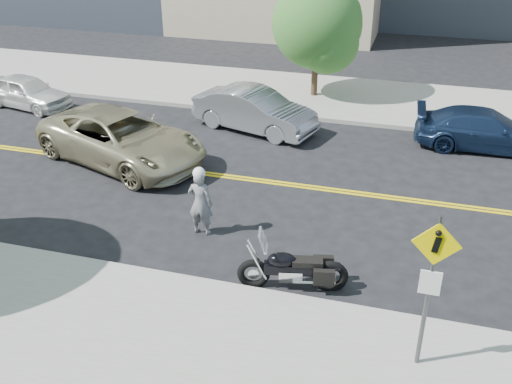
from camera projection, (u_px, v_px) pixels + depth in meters
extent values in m
plane|color=black|center=(275.00, 183.00, 17.01)|extent=(120.00, 120.00, 0.00)
cube|color=#9E9B91|center=(170.00, 365.00, 10.62)|extent=(60.00, 5.00, 0.15)
cube|color=#9E9B91|center=(322.00, 96.00, 23.33)|extent=(60.00, 5.00, 0.15)
cylinder|color=#4C4C51|center=(428.00, 294.00, 9.88)|extent=(0.08, 0.08, 3.00)
cube|color=#F9D800|center=(437.00, 244.00, 9.38)|extent=(0.78, 0.03, 0.78)
cube|color=white|center=(430.00, 283.00, 9.73)|extent=(0.35, 0.03, 0.45)
imported|color=#B5B5BA|center=(200.00, 203.00, 14.26)|extent=(0.61, 0.40, 1.67)
sphere|color=white|center=(199.00, 173.00, 13.89)|extent=(0.30, 0.30, 0.30)
imported|color=tan|center=(122.00, 138.00, 17.91)|extent=(6.02, 4.23, 1.52)
imported|color=white|center=(27.00, 92.00, 22.22)|extent=(3.72, 2.09, 1.19)
imported|color=gray|center=(255.00, 110.00, 20.17)|extent=(4.53, 2.65, 1.41)
imported|color=#192B4B|center=(485.00, 129.00, 18.89)|extent=(4.37, 1.94, 1.25)
cylinder|color=#382619|center=(316.00, 51.00, 22.48)|extent=(0.24, 0.24, 3.71)
sphere|color=#2C631F|center=(317.00, 23.00, 21.99)|extent=(3.34, 3.34, 3.34)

